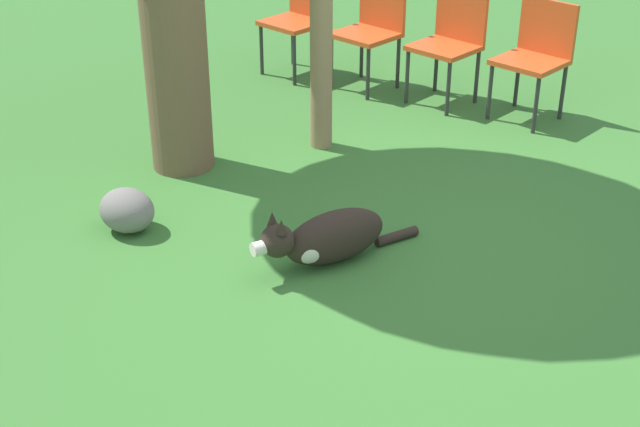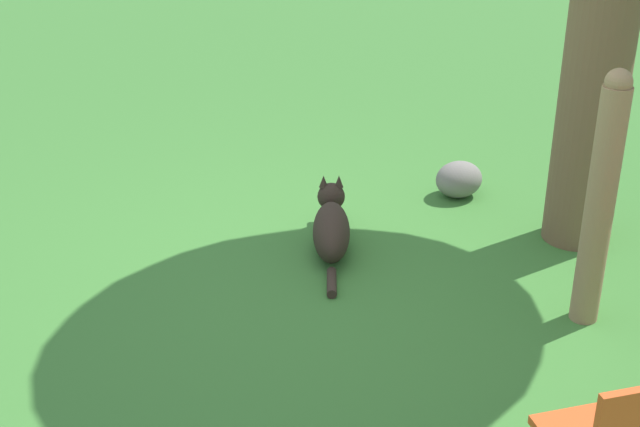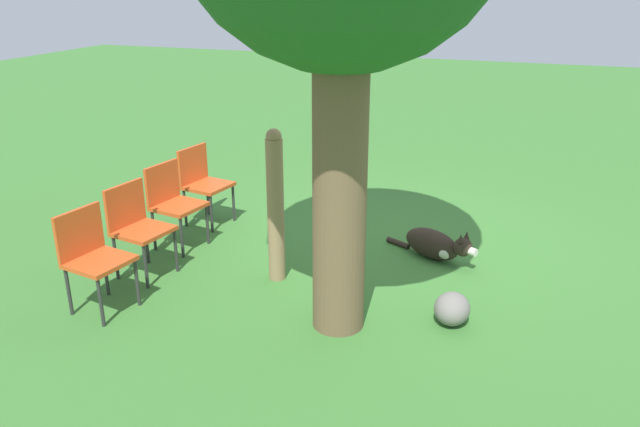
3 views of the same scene
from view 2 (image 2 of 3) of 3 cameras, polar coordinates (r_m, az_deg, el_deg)
name	(u,v)px [view 2 (image 2 of 3)]	position (r m, az deg, el deg)	size (l,w,h in m)	color
ground_plane	(359,280)	(5.11, 2.50, -4.29)	(30.00, 30.00, 0.00)	#38702D
dog	(331,227)	(5.37, 0.73, -0.84)	(0.94, 0.52, 0.36)	#2D231C
fence_post	(601,200)	(4.65, 17.52, 0.82)	(0.15, 0.15, 1.37)	#937551
garden_rock	(459,179)	(6.15, 8.88, 2.17)	(0.28, 0.33, 0.25)	slate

